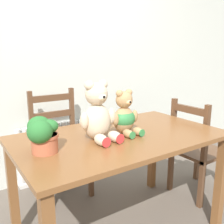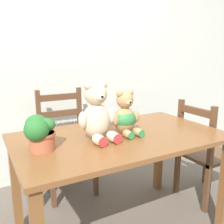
{
  "view_description": "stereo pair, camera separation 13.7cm",
  "coord_description": "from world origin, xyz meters",
  "px_view_note": "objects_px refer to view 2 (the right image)",
  "views": [
    {
      "loc": [
        -0.96,
        -0.92,
        1.31
      ],
      "look_at": [
        -0.05,
        0.44,
        0.93
      ],
      "focal_mm": 40.0,
      "sensor_mm": 36.0,
      "label": 1
    },
    {
      "loc": [
        -0.84,
        -0.99,
        1.31
      ],
      "look_at": [
        -0.05,
        0.44,
        0.93
      ],
      "focal_mm": 40.0,
      "sensor_mm": 36.0,
      "label": 2
    }
  ],
  "objects_px": {
    "wooden_chair_side": "(205,153)",
    "teddy_bear_right": "(125,116)",
    "teddy_bear_left": "(97,114)",
    "potted_plant": "(40,132)",
    "wooden_chair_behind": "(65,144)"
  },
  "relations": [
    {
      "from": "wooden_chair_side",
      "to": "teddy_bear_right",
      "type": "xyz_separation_m",
      "value": [
        -0.87,
        -0.03,
        0.45
      ]
    },
    {
      "from": "teddy_bear_left",
      "to": "wooden_chair_behind",
      "type": "bearing_deg",
      "value": -96.26
    },
    {
      "from": "teddy_bear_left",
      "to": "wooden_chair_side",
      "type": "bearing_deg",
      "value": 177.78
    },
    {
      "from": "wooden_chair_side",
      "to": "teddy_bear_left",
      "type": "relative_size",
      "value": 2.39
    },
    {
      "from": "wooden_chair_side",
      "to": "potted_plant",
      "type": "height_order",
      "value": "potted_plant"
    },
    {
      "from": "wooden_chair_behind",
      "to": "wooden_chair_side",
      "type": "bearing_deg",
      "value": 144.48
    },
    {
      "from": "teddy_bear_left",
      "to": "potted_plant",
      "type": "xyz_separation_m",
      "value": [
        -0.38,
        -0.04,
        -0.05
      ]
    },
    {
      "from": "potted_plant",
      "to": "teddy_bear_right",
      "type": "bearing_deg",
      "value": 4.03
    },
    {
      "from": "wooden_chair_behind",
      "to": "potted_plant",
      "type": "bearing_deg",
      "value": 63.53
    },
    {
      "from": "wooden_chair_behind",
      "to": "potted_plant",
      "type": "relative_size",
      "value": 4.75
    },
    {
      "from": "wooden_chair_side",
      "to": "teddy_bear_right",
      "type": "bearing_deg",
      "value": -88.24
    },
    {
      "from": "teddy_bear_left",
      "to": "teddy_bear_right",
      "type": "relative_size",
      "value": 1.24
    },
    {
      "from": "teddy_bear_right",
      "to": "potted_plant",
      "type": "height_order",
      "value": "teddy_bear_right"
    },
    {
      "from": "wooden_chair_side",
      "to": "teddy_bear_right",
      "type": "distance_m",
      "value": 0.98
    },
    {
      "from": "wooden_chair_side",
      "to": "teddy_bear_left",
      "type": "height_order",
      "value": "teddy_bear_left"
    }
  ]
}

